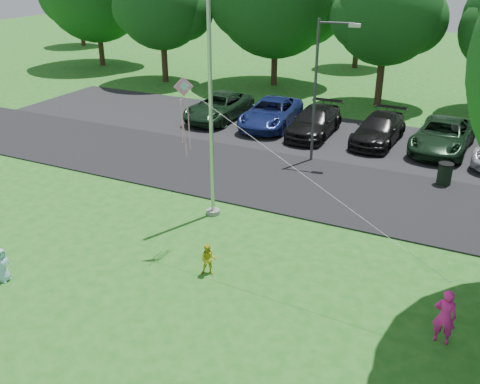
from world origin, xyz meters
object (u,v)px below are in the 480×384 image
at_px(trash_can, 445,174).
at_px(child_yellow, 208,260).
at_px(woman, 445,316).
at_px(street_lamp, 321,79).
at_px(flagpole, 211,103).
at_px(child_blue, 2,265).
at_px(kite, 191,106).

xyz_separation_m(trash_can, child_yellow, (-5.43, -10.05, 0.01)).
xyz_separation_m(trash_can, woman, (1.18, -10.17, 0.26)).
bearing_deg(trash_can, street_lamp, 176.37).
height_order(trash_can, woman, woman).
xyz_separation_m(street_lamp, woman, (6.76, -10.52, -3.03)).
relative_size(flagpole, trash_can, 10.31).
bearing_deg(street_lamp, child_blue, -118.66).
relative_size(child_blue, kite, 0.13).
distance_m(trash_can, child_blue, 16.77).
height_order(trash_can, kite, kite).
relative_size(street_lamp, child_blue, 6.01).
distance_m(woman, child_yellow, 6.62).
height_order(flagpole, woman, flagpole).
bearing_deg(woman, street_lamp, -57.79).
distance_m(flagpole, woman, 9.82).
distance_m(trash_can, woman, 10.24).
bearing_deg(child_yellow, kite, 109.76).
xyz_separation_m(flagpole, trash_can, (7.25, 6.47, -3.68)).
bearing_deg(child_blue, flagpole, -26.62).
bearing_deg(child_blue, kite, -43.42).
bearing_deg(child_blue, woman, -75.81).
xyz_separation_m(street_lamp, child_yellow, (0.15, -10.41, -3.28)).
bearing_deg(woman, child_blue, 12.87).
bearing_deg(flagpole, trash_can, 41.75).
bearing_deg(child_yellow, street_lamp, 67.98).
bearing_deg(street_lamp, kite, -104.10).
distance_m(street_lamp, child_yellow, 10.91).
height_order(child_yellow, child_blue, child_blue).
distance_m(flagpole, trash_can, 10.39).
relative_size(child_yellow, kite, 0.12).
bearing_deg(kite, street_lamp, 47.54).
relative_size(woman, child_blue, 1.43).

